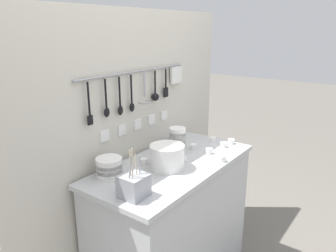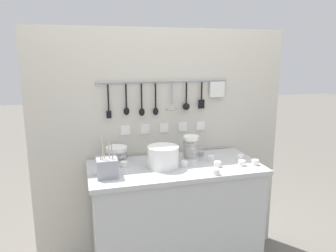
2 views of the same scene
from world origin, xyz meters
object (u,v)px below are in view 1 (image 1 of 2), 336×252
(bowl_stack_tall_left, at_px, (109,167))
(cup_beside_plates, at_px, (224,145))
(cup_by_caddy, at_px, (129,177))
(cup_edge_near, at_px, (222,159))
(bowl_stack_wide_centre, at_px, (177,141))
(cup_centre, at_px, (193,147))
(steel_mixing_bowl, at_px, (170,144))
(cup_front_left, at_px, (144,161))
(cup_back_left, at_px, (183,159))
(cutlery_caddy, at_px, (134,186))
(cup_mid_row, at_px, (231,141))
(cup_back_right, at_px, (213,140))
(cup_edge_far, at_px, (209,151))
(plate_stack, at_px, (167,157))

(bowl_stack_tall_left, xyz_separation_m, cup_beside_plates, (0.84, -0.32, -0.04))
(cup_by_caddy, height_order, cup_edge_near, same)
(bowl_stack_wide_centre, xyz_separation_m, cup_centre, (0.15, -0.04, -0.08))
(steel_mixing_bowl, height_order, cup_edge_near, cup_edge_near)
(bowl_stack_wide_centre, height_order, cup_front_left, bowl_stack_wide_centre)
(cup_front_left, bearing_deg, bowl_stack_tall_left, 169.24)
(cup_back_left, bearing_deg, cutlery_caddy, -174.64)
(steel_mixing_bowl, xyz_separation_m, cup_back_left, (-0.17, -0.23, 0.00))
(bowl_stack_tall_left, bearing_deg, cup_centre, -13.43)
(bowl_stack_wide_centre, relative_size, cup_edge_near, 3.88)
(cup_beside_plates, xyz_separation_m, cup_mid_row, (0.10, -0.01, 0.00))
(cup_back_right, bearing_deg, cup_front_left, 166.70)
(cup_by_caddy, distance_m, cup_front_left, 0.23)
(cup_back_right, relative_size, cup_back_left, 1.00)
(cup_edge_far, height_order, cup_back_left, same)
(cup_beside_plates, relative_size, cup_back_left, 1.00)
(cup_by_caddy, relative_size, cup_centre, 1.00)
(cup_centre, bearing_deg, steel_mixing_bowl, 109.64)
(steel_mixing_bowl, bearing_deg, cup_front_left, -171.53)
(bowl_stack_tall_left, xyz_separation_m, bowl_stack_wide_centre, (0.53, -0.12, 0.04))
(cup_edge_near, bearing_deg, bowl_stack_tall_left, 143.93)
(cup_back_right, relative_size, cup_centre, 1.00)
(cup_back_right, height_order, cup_centre, same)
(cup_by_caddy, height_order, cup_back_left, same)
(plate_stack, relative_size, cup_edge_near, 4.44)
(bowl_stack_wide_centre, distance_m, steel_mixing_bowl, 0.17)
(bowl_stack_tall_left, distance_m, cup_front_left, 0.26)
(steel_mixing_bowl, bearing_deg, cup_mid_row, -46.20)
(bowl_stack_wide_centre, height_order, cup_edge_near, bowl_stack_wide_centre)
(cutlery_caddy, distance_m, cup_back_left, 0.54)
(steel_mixing_bowl, height_order, cup_beside_plates, cup_beside_plates)
(bowl_stack_wide_centre, relative_size, steel_mixing_bowl, 1.56)
(cutlery_caddy, height_order, cup_edge_far, cutlery_caddy)
(plate_stack, height_order, steel_mixing_bowl, plate_stack)
(bowl_stack_wide_centre, relative_size, cup_mid_row, 3.88)
(cup_by_caddy, height_order, cup_centre, same)
(cup_back_right, height_order, cup_edge_near, same)
(cup_beside_plates, relative_size, cup_mid_row, 1.00)
(cup_edge_near, height_order, cup_mid_row, same)
(cup_centre, relative_size, cup_edge_near, 1.00)
(bowl_stack_wide_centre, height_order, cutlery_caddy, cutlery_caddy)
(cup_edge_far, height_order, cup_edge_near, same)
(cup_by_caddy, relative_size, cup_edge_far, 1.00)
(cup_back_right, distance_m, cup_edge_near, 0.38)
(cup_by_caddy, height_order, cup_edge_far, same)
(bowl_stack_tall_left, bearing_deg, cup_back_right, -12.57)
(cup_back_right, distance_m, cup_centre, 0.22)
(cup_front_left, distance_m, cup_mid_row, 0.74)
(cup_edge_far, relative_size, cup_beside_plates, 1.00)
(bowl_stack_wide_centre, relative_size, plate_stack, 0.87)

